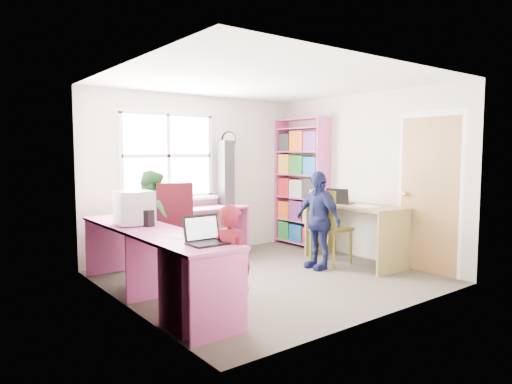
% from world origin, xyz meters
% --- Properties ---
extents(room, '(3.64, 3.44, 2.44)m').
position_xyz_m(room, '(0.01, 0.10, 1.22)').
color(room, '#433D35').
rests_on(room, ground).
extents(l_desk, '(2.38, 2.95, 0.75)m').
position_xyz_m(l_desk, '(-1.31, -0.28, 0.46)').
color(l_desk, '#DD58A8').
rests_on(l_desk, ground).
extents(right_desk, '(0.74, 1.46, 0.82)m').
position_xyz_m(right_desk, '(1.44, -0.13, 0.60)').
color(right_desk, olive).
rests_on(right_desk, ground).
extents(bookshelf, '(0.30, 1.02, 2.10)m').
position_xyz_m(bookshelf, '(1.65, 1.19, 1.00)').
color(bookshelf, '#DD58A8').
rests_on(bookshelf, ground).
extents(swivel_chair, '(0.71, 0.71, 1.18)m').
position_xyz_m(swivel_chair, '(-0.99, 0.51, 0.51)').
color(swivel_chair, black).
rests_on(swivel_chair, ground).
extents(wooden_chair, '(0.50, 0.50, 1.04)m').
position_xyz_m(wooden_chair, '(1.03, -0.01, 0.57)').
color(wooden_chair, brown).
rests_on(wooden_chair, ground).
extents(crt_monitor, '(0.42, 0.38, 0.38)m').
position_xyz_m(crt_monitor, '(-1.53, 0.46, 0.94)').
color(crt_monitor, '#A9A8AD').
rests_on(crt_monitor, l_desk).
extents(laptop_left, '(0.36, 0.30, 0.24)m').
position_xyz_m(laptop_left, '(-1.43, -0.89, 0.81)').
color(laptop_left, black).
rests_on(laptop_left, l_desk).
extents(laptop_right, '(0.36, 0.40, 0.22)m').
position_xyz_m(laptop_right, '(1.34, 0.06, 0.88)').
color(laptop_right, black).
rests_on(laptop_right, right_desk).
extents(speaker_a, '(0.11, 0.11, 0.18)m').
position_xyz_m(speaker_a, '(-1.45, 0.26, 0.84)').
color(speaker_a, black).
rests_on(speaker_a, l_desk).
extents(speaker_b, '(0.10, 0.10, 0.17)m').
position_xyz_m(speaker_b, '(-1.51, 0.89, 0.84)').
color(speaker_b, black).
rests_on(speaker_b, l_desk).
extents(cd_tower, '(0.21, 0.19, 0.98)m').
position_xyz_m(cd_tower, '(0.37, 1.50, 1.24)').
color(cd_tower, black).
rests_on(cd_tower, l_desk).
extents(game_box, '(0.37, 0.37, 0.06)m').
position_xyz_m(game_box, '(1.49, 0.41, 0.85)').
color(game_box, red).
rests_on(game_box, right_desk).
extents(paper_a, '(0.26, 0.32, 0.00)m').
position_xyz_m(paper_a, '(-1.46, -0.44, 0.75)').
color(paper_a, white).
rests_on(paper_a, l_desk).
extents(paper_b, '(0.26, 0.32, 0.00)m').
position_xyz_m(paper_b, '(1.42, -0.36, 0.83)').
color(paper_b, white).
rests_on(paper_b, right_desk).
extents(potted_plant, '(0.18, 0.16, 0.30)m').
position_xyz_m(potted_plant, '(-0.49, 1.50, 0.90)').
color(potted_plant, '#29672D').
rests_on(potted_plant, l_desk).
extents(person_red, '(0.36, 0.46, 1.10)m').
position_xyz_m(person_red, '(-1.24, -1.01, 0.55)').
color(person_red, maroon).
rests_on(person_red, ground).
extents(person_green, '(0.51, 0.65, 1.33)m').
position_xyz_m(person_green, '(-1.12, 0.88, 0.67)').
color(person_green, '#28652C').
rests_on(person_green, ground).
extents(person_navy, '(0.32, 0.77, 1.30)m').
position_xyz_m(person_navy, '(0.82, -0.03, 0.65)').
color(person_navy, '#161A46').
rests_on(person_navy, ground).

